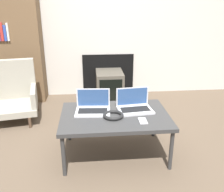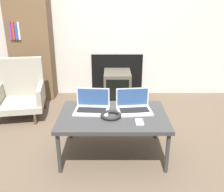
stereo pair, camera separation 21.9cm
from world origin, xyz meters
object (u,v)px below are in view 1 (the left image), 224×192
Objects in this scene: tv at (109,86)px; armchair at (13,93)px; laptop_left at (93,107)px; laptop_right at (134,105)px; headphones at (113,115)px; phone at (143,121)px.

tv is 0.68× the size of armchair.
laptop_left and laptop_right have the same top height.
headphones is 0.27× the size of armchair.
phone is at bearing -84.29° from tv.
laptop_left is 0.98× the size of laptop_right.
laptop_right is 1.80× the size of headphones.
headphones is at bearing -151.33° from laptop_right.
laptop_right is 0.48× the size of armchair.
armchair reaches higher than laptop_right.
laptop_right is at bearing -41.23° from armchair.
phone is 0.16× the size of armchair.
laptop_right is (0.41, -0.00, 0.00)m from laptop_left.
laptop_left is 0.47× the size of armchair.
laptop_right reaches higher than tv.
armchair reaches higher than phone.
laptop_left is 0.41m from laptop_right.
headphones is at bearing 155.41° from phone.
headphones is at bearing -35.59° from laptop_left.
laptop_right is at bearing 4.15° from laptop_left.
headphones is 0.39× the size of tv.
laptop_right is 2.94× the size of phone.
laptop_right is at bearing 96.57° from phone.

